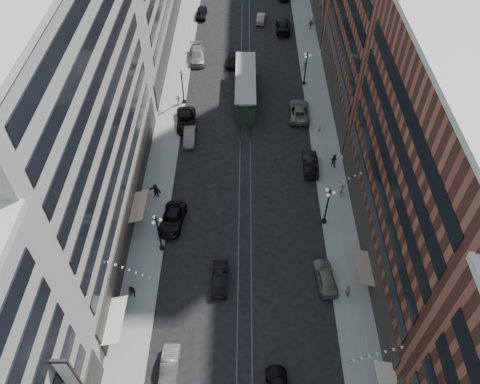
{
  "coord_description": "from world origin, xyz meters",
  "views": [
    {
      "loc": [
        -0.24,
        -2.61,
        42.43
      ],
      "look_at": [
        -0.58,
        32.14,
        5.0
      ],
      "focal_mm": 35.0,
      "sensor_mm": 36.0,
      "label": 1
    }
  ],
  "objects_px": {
    "car_5": "(220,279)",
    "car_9": "(201,13)",
    "pedestrian_2": "(132,292)",
    "car_12": "(283,26)",
    "lamppost_sw_mid": "(182,86)",
    "car_extra_1": "(190,136)",
    "pedestrian_7": "(334,160)",
    "car_7": "(186,120)",
    "lamppost_se_far": "(327,205)",
    "pedestrian_5": "(156,190)",
    "car_1": "(169,367)",
    "car_4": "(325,277)",
    "lamppost_sw_far": "(159,232)",
    "pedestrian_6": "(178,99)",
    "pedestrian_extra_2": "(304,65)",
    "car_13": "(232,61)",
    "car_11": "(299,111)",
    "pedestrian_extra_0": "(313,21)",
    "car_14": "(261,18)",
    "car_2": "(172,220)",
    "pedestrian_4": "(348,290)",
    "car_10": "(310,163)",
    "pedestrian_9": "(311,25)",
    "pedestrian_8": "(319,128)",
    "pedestrian_extra_1": "(343,190)",
    "streetcar": "(245,88)",
    "car_8": "(197,55)",
    "lamppost_se_mid": "(306,67)"
  },
  "relations": [
    {
      "from": "car_2",
      "to": "car_5",
      "type": "distance_m",
      "value": 9.79
    },
    {
      "from": "car_7",
      "to": "car_13",
      "type": "bearing_deg",
      "value": 63.43
    },
    {
      "from": "car_1",
      "to": "car_4",
      "type": "xyz_separation_m",
      "value": [
        15.19,
        9.63,
        0.1
      ]
    },
    {
      "from": "pedestrian_6",
      "to": "car_7",
      "type": "bearing_deg",
      "value": 94.24
    },
    {
      "from": "lamppost_sw_mid",
      "to": "car_extra_1",
      "type": "distance_m",
      "value": 8.94
    },
    {
      "from": "car_7",
      "to": "car_10",
      "type": "relative_size",
      "value": 1.16
    },
    {
      "from": "lamppost_sw_far",
      "to": "pedestrian_9",
      "type": "distance_m",
      "value": 53.87
    },
    {
      "from": "car_11",
      "to": "pedestrian_5",
      "type": "xyz_separation_m",
      "value": [
        -18.63,
        -16.23,
        0.25
      ]
    },
    {
      "from": "car_7",
      "to": "car_extra_1",
      "type": "relative_size",
      "value": 1.34
    },
    {
      "from": "pedestrian_4",
      "to": "pedestrian_9",
      "type": "distance_m",
      "value": 55.23
    },
    {
      "from": "lamppost_sw_mid",
      "to": "car_11",
      "type": "xyz_separation_m",
      "value": [
        16.99,
        -2.84,
        -2.26
      ]
    },
    {
      "from": "car_2",
      "to": "car_14",
      "type": "xyz_separation_m",
      "value": [
        11.24,
        48.69,
        -0.04
      ]
    },
    {
      "from": "car_5",
      "to": "car_7",
      "type": "relative_size",
      "value": 0.75
    },
    {
      "from": "car_13",
      "to": "lamppost_sw_mid",
      "type": "bearing_deg",
      "value": -117.36
    },
    {
      "from": "car_7",
      "to": "pedestrian_6",
      "type": "relative_size",
      "value": 3.93
    },
    {
      "from": "pedestrian_extra_2",
      "to": "car_13",
      "type": "bearing_deg",
      "value": 125.76
    },
    {
      "from": "car_2",
      "to": "car_13",
      "type": "relative_size",
      "value": 1.25
    },
    {
      "from": "car_extra_1",
      "to": "pedestrian_2",
      "type": "bearing_deg",
      "value": -100.05
    },
    {
      "from": "car_9",
      "to": "pedestrian_extra_0",
      "type": "xyz_separation_m",
      "value": [
        20.76,
        -3.2,
        0.18
      ]
    },
    {
      "from": "car_2",
      "to": "lamppost_sw_mid",
      "type": "bearing_deg",
      "value": 99.26
    },
    {
      "from": "car_1",
      "to": "pedestrian_8",
      "type": "relative_size",
      "value": 2.81
    },
    {
      "from": "lamppost_se_far",
      "to": "pedestrian_5",
      "type": "height_order",
      "value": "lamppost_se_far"
    },
    {
      "from": "car_12",
      "to": "pedestrian_extra_2",
      "type": "xyz_separation_m",
      "value": [
        2.75,
        -13.11,
        0.05
      ]
    },
    {
      "from": "lamppost_sw_mid",
      "to": "pedestrian_5",
      "type": "relative_size",
      "value": 2.93
    },
    {
      "from": "pedestrian_2",
      "to": "car_14",
      "type": "relative_size",
      "value": 0.4
    },
    {
      "from": "lamppost_sw_far",
      "to": "pedestrian_4",
      "type": "bearing_deg",
      "value": -16.05
    },
    {
      "from": "car_7",
      "to": "car_8",
      "type": "distance_m",
      "value": 17.3
    },
    {
      "from": "lamppost_sw_mid",
      "to": "car_14",
      "type": "bearing_deg",
      "value": 64.6
    },
    {
      "from": "car_8",
      "to": "pedestrian_extra_0",
      "type": "bearing_deg",
      "value": 24.03
    },
    {
      "from": "car_2",
      "to": "car_5",
      "type": "bearing_deg",
      "value": -46.28
    },
    {
      "from": "pedestrian_2",
      "to": "car_12",
      "type": "xyz_separation_m",
      "value": [
        18.19,
        55.18,
        -0.12
      ]
    },
    {
      "from": "pedestrian_7",
      "to": "pedestrian_extra_1",
      "type": "distance_m",
      "value": 5.21
    },
    {
      "from": "lamppost_se_far",
      "to": "pedestrian_2",
      "type": "relative_size",
      "value": 3.2
    },
    {
      "from": "lamppost_sw_mid",
      "to": "car_7",
      "type": "xyz_separation_m",
      "value": [
        0.83,
        -5.18,
        -2.28
      ]
    },
    {
      "from": "car_7",
      "to": "pedestrian_extra_2",
      "type": "relative_size",
      "value": 3.72
    },
    {
      "from": "car_5",
      "to": "car_9",
      "type": "distance_m",
      "value": 58.76
    },
    {
      "from": "pedestrian_extra_1",
      "to": "pedestrian_8",
      "type": "bearing_deg",
      "value": 57.78
    },
    {
      "from": "car_1",
      "to": "pedestrian_extra_0",
      "type": "distance_m",
      "value": 67.42
    },
    {
      "from": "car_9",
      "to": "pedestrian_5",
      "type": "bearing_deg",
      "value": -90.58
    },
    {
      "from": "car_2",
      "to": "pedestrian_extra_0",
      "type": "distance_m",
      "value": 51.73
    },
    {
      "from": "pedestrian_2",
      "to": "pedestrian_extra_0",
      "type": "distance_m",
      "value": 61.81
    },
    {
      "from": "lamppost_sw_far",
      "to": "pedestrian_6",
      "type": "relative_size",
      "value": 3.68
    },
    {
      "from": "car_7",
      "to": "pedestrian_extra_2",
      "type": "bearing_deg",
      "value": 33.1
    },
    {
      "from": "car_5",
      "to": "pedestrian_7",
      "type": "distance_m",
      "value": 22.58
    },
    {
      "from": "lamppost_se_mid",
      "to": "pedestrian_7",
      "type": "bearing_deg",
      "value": -83.15
    },
    {
      "from": "streetcar",
      "to": "pedestrian_6",
      "type": "xyz_separation_m",
      "value": [
        -9.98,
        -1.77,
        -0.84
      ]
    },
    {
      "from": "pedestrian_8",
      "to": "car_extra_1",
      "type": "bearing_deg",
      "value": -30.95
    },
    {
      "from": "lamppost_se_mid",
      "to": "pedestrian_7",
      "type": "relative_size",
      "value": 2.9
    },
    {
      "from": "pedestrian_4",
      "to": "car_9",
      "type": "xyz_separation_m",
      "value": [
        -18.86,
        59.91,
        -0.21
      ]
    },
    {
      "from": "pedestrian_extra_0",
      "to": "car_14",
      "type": "bearing_deg",
      "value": -121.22
    }
  ]
}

